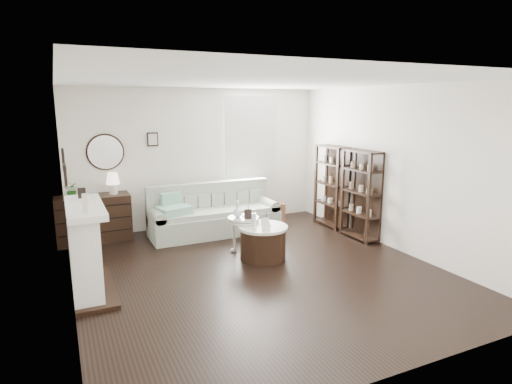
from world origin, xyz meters
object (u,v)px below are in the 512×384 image
sofa (214,217)px  dresser (94,219)px  drum_table (263,242)px  pedestal_table (243,220)px

sofa → dresser: bearing=169.3°
sofa → drum_table: sofa is taller
sofa → pedestal_table: 1.35m
dresser → drum_table: size_ratio=1.60×
dresser → sofa: bearing=-10.7°
dresser → pedestal_table: bearing=-38.9°
pedestal_table → sofa: bearing=91.8°
dresser → pedestal_table: 2.74m
drum_table → pedestal_table: (-0.19, 0.34, 0.29)m
sofa → pedestal_table: bearing=-88.2°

